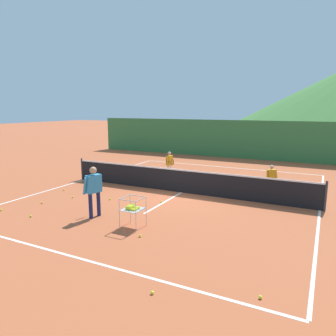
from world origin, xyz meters
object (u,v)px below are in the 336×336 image
Objects in this scene: tennis_ball_1 at (110,199)px; tennis_ball_4 at (42,203)px; tennis_ball_0 at (73,197)px; tennis_ball_3 at (100,188)px; ball_cart at (132,208)px; tennis_ball_8 at (260,297)px; tennis_ball_5 at (64,190)px; tennis_ball_10 at (140,236)px; student_1 at (271,177)px; tennis_ball_9 at (161,202)px; student_0 at (170,162)px; tennis_ball_6 at (152,293)px; tennis_ball_7 at (1,210)px; tennis_ball_2 at (31,216)px; instructor at (94,187)px; tennis_net at (182,181)px.

tennis_ball_1 and tennis_ball_4 have the same top height.
tennis_ball_0 is 1.67m from tennis_ball_3.
ball_cart is 4.33m from tennis_ball_4.
tennis_ball_0 is 1.00× the size of tennis_ball_3.
tennis_ball_8 is (4.05, -1.92, -0.56)m from ball_cart.
tennis_ball_5 is 6.12m from tennis_ball_10.
ball_cart is 3.09m from tennis_ball_1.
tennis_ball_1 is (-5.32, -3.67, -0.68)m from student_1.
tennis_ball_9 is at bearing -11.09° from tennis_ball_3.
student_0 reaches higher than tennis_ball_1.
tennis_ball_6 is (7.11, -4.89, 0.00)m from tennis_ball_5.
tennis_ball_9 is at bearing 16.56° from tennis_ball_0.
tennis_ball_5 is at bearing 145.48° from tennis_ball_6.
tennis_ball_10 is at bearing -41.87° from ball_cart.
tennis_ball_10 is (2.61, -7.00, -0.76)m from student_0.
student_0 is 19.45× the size of tennis_ball_10.
tennis_ball_7 is at bearing 164.70° from tennis_ball_6.
tennis_ball_8 is at bearing -31.46° from tennis_ball_1.
ball_cart reaches higher than tennis_ball_2.
tennis_ball_6 is 1.00× the size of tennis_ball_7.
ball_cart is 13.22× the size of tennis_ball_3.
instructor is 2.73m from tennis_ball_0.
tennis_ball_4 is at bearing -69.89° from tennis_ball_5.
tennis_ball_7 is 5.41m from tennis_ball_10.
student_1 is at bearing 68.47° from tennis_ball_10.
tennis_net reaches higher than tennis_ball_0.
tennis_net is at bearing 87.72° from tennis_ball_9.
tennis_ball_7 is 8.95m from tennis_ball_8.
tennis_ball_0 is 1.00× the size of tennis_ball_5.
tennis_ball_0 is at bearing 99.39° from tennis_ball_2.
tennis_ball_0 is 1.17m from tennis_ball_4.
tennis_ball_5 is at bearing 149.21° from tennis_ball_0.
tennis_ball_9 is at bearing -92.28° from tennis_net.
tennis_ball_7 is (-1.42, -0.02, 0.00)m from tennis_ball_2.
tennis_ball_9 is (-4.44, 4.46, 0.00)m from tennis_ball_8.
tennis_ball_7 is 1.00× the size of tennis_ball_10.
instructor is 3.81m from tennis_ball_3.
instructor is 2.27m from tennis_ball_2.
tennis_ball_4 is (-7.28, -5.18, -0.68)m from student_1.
tennis_net is 4.82m from tennis_ball_10.
tennis_ball_3 and tennis_ball_10 have the same top height.
instructor is 24.17× the size of tennis_ball_3.
student_0 is 19.45× the size of tennis_ball_6.
tennis_ball_5 is 4.53m from tennis_ball_9.
tennis_ball_2 is at bearing -100.78° from student_0.
student_1 is 17.60× the size of tennis_ball_7.
tennis_ball_5 and tennis_ball_6 have the same top height.
tennis_ball_0 is (-3.46, -2.67, -0.47)m from tennis_net.
tennis_ball_0 and tennis_ball_4 have the same top height.
tennis_ball_1 is 3.72m from tennis_ball_7.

